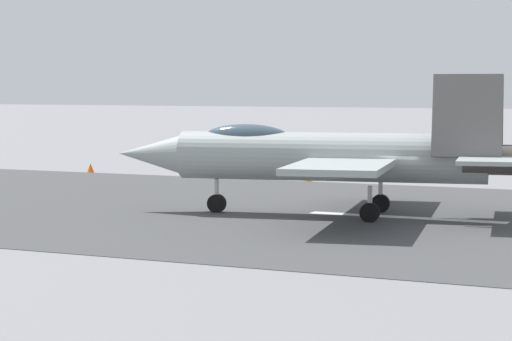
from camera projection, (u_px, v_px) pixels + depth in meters
The scene contains 5 objects.
ground_plane at pixel (393, 217), 41.69m from camera, with size 400.00×400.00×0.00m, color gray.
runway_strip at pixel (394, 217), 41.68m from camera, with size 240.00×26.00×0.02m.
fighter_jet at pixel (330, 155), 41.90m from camera, with size 17.04×13.86×5.64m.
marker_cone_mid at pixel (308, 176), 57.47m from camera, with size 0.44×0.44×0.55m, color orange.
marker_cone_far at pixel (91, 168), 63.31m from camera, with size 0.44×0.44×0.55m, color orange.
Camera 1 is at (-12.28, 39.91, 5.19)m, focal length 73.99 mm.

